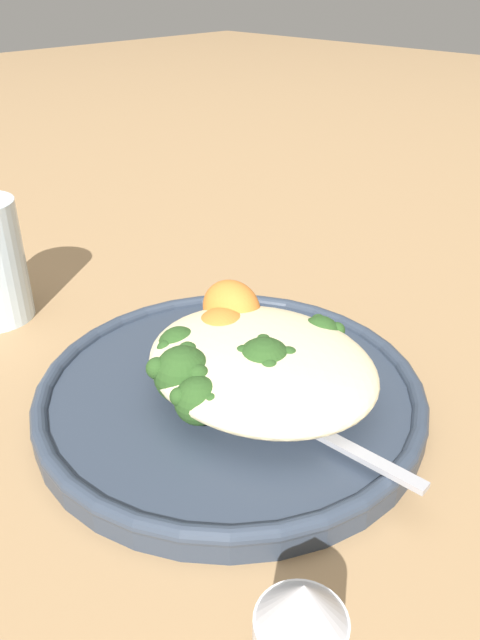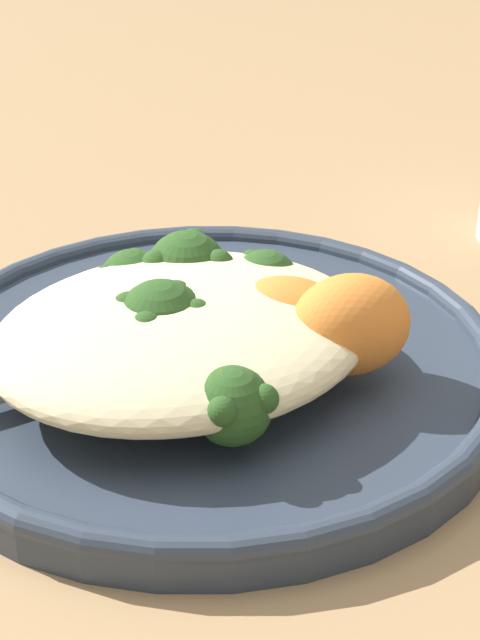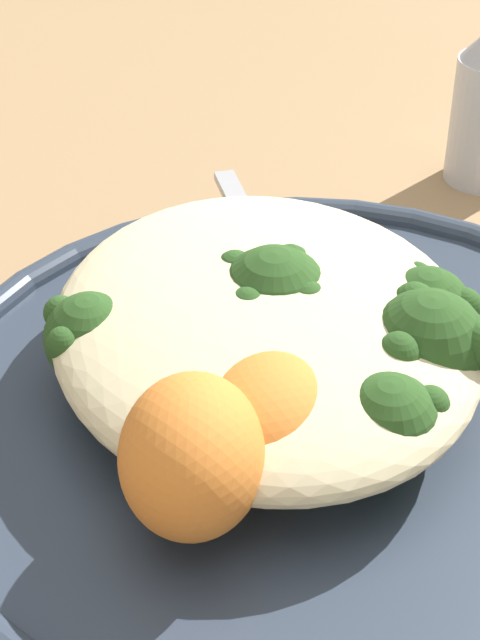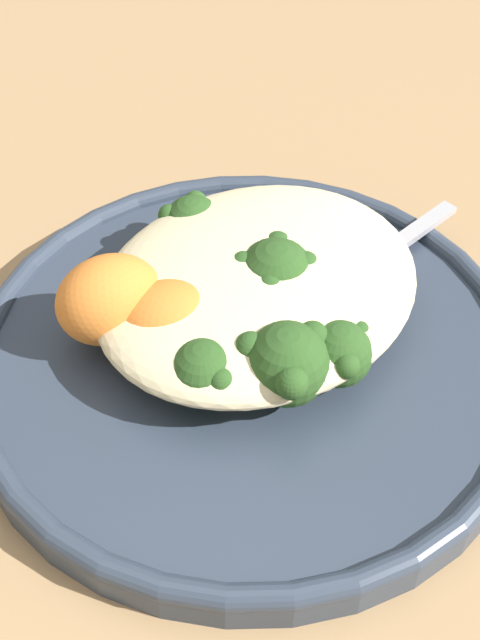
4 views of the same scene
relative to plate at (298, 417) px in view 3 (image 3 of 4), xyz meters
The scene contains 12 objects.
ground_plane 0.02m from the plate, 14.17° to the left, with size 4.00×4.00×0.00m, color #9E7A51.
plate is the anchor object (origin of this frame).
quinoa_mound 0.03m from the plate, 153.92° to the right, with size 0.17×0.15×0.03m, color beige.
broccoli_stalk_0 0.04m from the plate, 16.60° to the left, with size 0.05×0.08×0.03m.
broccoli_stalk_1 0.05m from the plate, 74.52° to the left, with size 0.04×0.10×0.04m.
broccoli_stalk_2 0.04m from the plate, 103.51° to the left, with size 0.07×0.11×0.03m.
broccoli_stalk_3 0.04m from the plate, 163.94° to the right, with size 0.09×0.05×0.04m.
broccoli_stalk_4 0.04m from the plate, 127.62° to the right, with size 0.08×0.04×0.03m.
broccoli_stalk_5 0.06m from the plate, 103.85° to the right, with size 0.07×0.07×0.03m.
sweet_potato_chunk_0 0.04m from the plate, 30.78° to the right, with size 0.05×0.04×0.04m, color orange.
sweet_potato_chunk_1 0.07m from the plate, 43.09° to the right, with size 0.05×0.04×0.05m, color orange.
spoon 0.07m from the plate, behind, with size 0.12×0.03×0.01m.
Camera 3 is at (0.25, -0.08, 0.26)m, focal length 60.00 mm.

